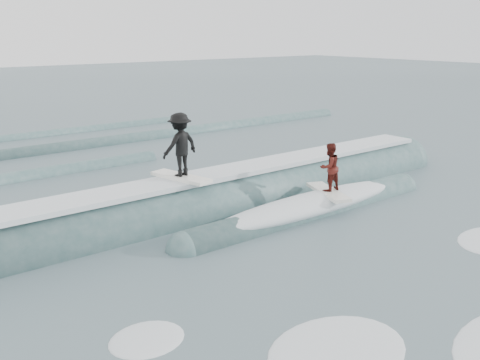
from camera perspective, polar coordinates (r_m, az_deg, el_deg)
ground at (r=12.30m, az=17.49°, el=-10.80°), size 160.00×160.00×0.00m
breaking_wave at (r=16.65m, az=-0.73°, el=-2.85°), size 20.79×3.87×2.19m
surfer_black at (r=15.44m, az=-6.41°, el=3.54°), size 1.28×2.07×1.93m
surfer_red at (r=16.45m, az=9.49°, el=0.95°), size 1.21×2.07×1.57m
far_swells at (r=25.49m, az=-19.23°, el=2.71°), size 37.22×8.65×0.80m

